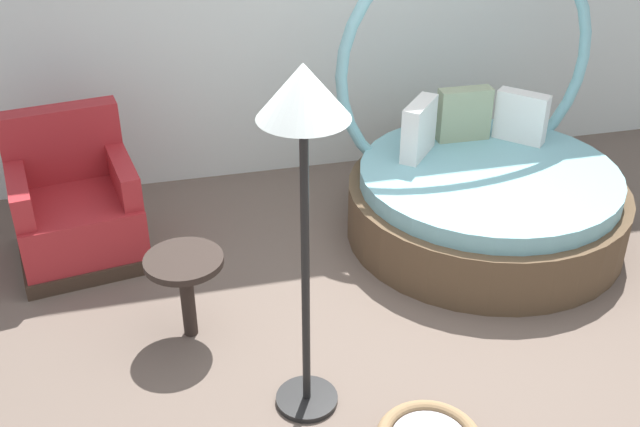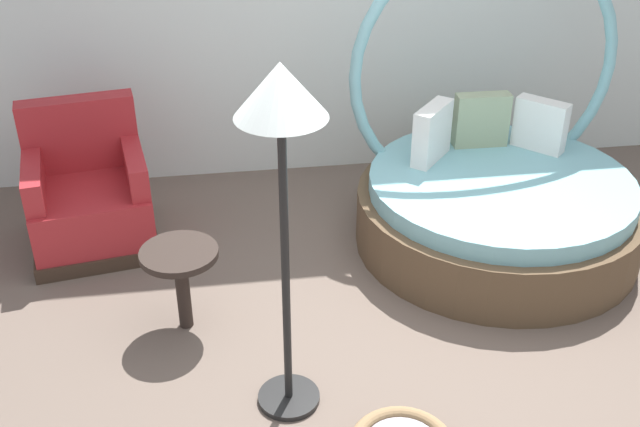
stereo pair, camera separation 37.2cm
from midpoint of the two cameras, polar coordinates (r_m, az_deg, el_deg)
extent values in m
cube|color=#66564C|center=(4.47, 3.48, -9.27)|extent=(8.00, 8.00, 0.02)
cylinder|color=brown|center=(5.34, 10.24, 0.22)|extent=(1.89, 1.89, 0.39)
cylinder|color=#7AB7C1|center=(5.22, 10.50, 2.62)|extent=(1.74, 1.74, 0.12)
torus|color=#7AB7C1|center=(5.42, 8.92, 10.74)|extent=(1.88, 0.08, 1.88)
cube|color=white|center=(5.60, 12.93, 7.00)|extent=(0.34, 0.34, 0.36)
cube|color=#93A37F|center=(5.54, 8.78, 7.29)|extent=(0.38, 0.13, 0.38)
cube|color=white|center=(5.25, 5.37, 6.25)|extent=(0.34, 0.37, 0.39)
cube|color=#38281E|center=(5.40, -19.08, -2.52)|extent=(0.92, 0.92, 0.10)
cube|color=#A32328|center=(5.29, -19.47, -0.52)|extent=(0.87, 0.87, 0.34)
cube|color=#A32328|center=(5.39, -20.58, 4.88)|extent=(0.78, 0.28, 0.50)
cube|color=#A32328|center=(5.17, -23.47, 1.44)|extent=(0.23, 0.69, 0.22)
cube|color=#A32328|center=(5.18, -16.52, 2.84)|extent=(0.23, 0.69, 0.22)
cylinder|color=#2D231E|center=(4.43, -12.22, -6.33)|extent=(0.08, 0.08, 0.48)
cylinder|color=#2D231E|center=(4.28, -12.60, -3.54)|extent=(0.44, 0.44, 0.04)
cylinder|color=black|center=(4.06, -3.68, -13.69)|extent=(0.32, 0.32, 0.03)
cylinder|color=black|center=(3.56, -4.10, -4.52)|extent=(0.04, 0.04, 1.55)
cone|color=silver|center=(3.13, -4.70, 9.02)|extent=(0.40, 0.40, 0.24)
camera|label=1|loc=(0.19, -92.36, -1.38)|focal=42.96mm
camera|label=2|loc=(0.19, 87.64, 1.38)|focal=42.96mm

